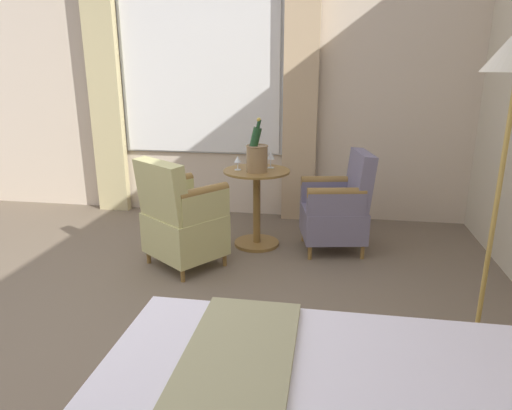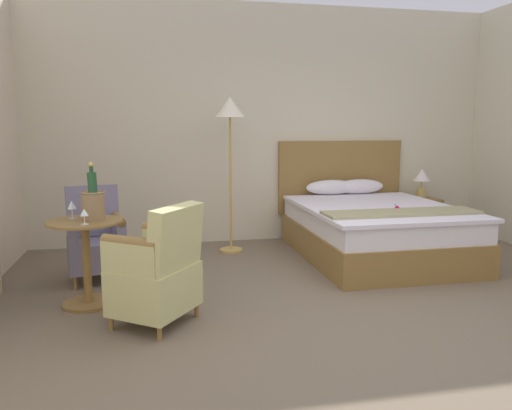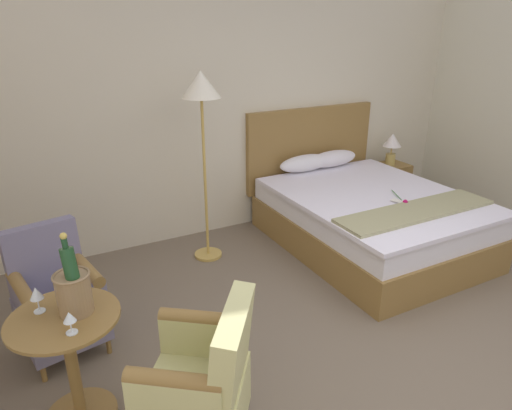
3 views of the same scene
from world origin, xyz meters
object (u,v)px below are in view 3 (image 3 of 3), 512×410
nightstand (387,184)px  wine_glass_near_bucket (36,294)px  bed (364,214)px  armchair_facing_bed (201,389)px  armchair_by_window (57,299)px  champagne_bucket (73,288)px  wine_glass_near_edge (69,318)px  bedside_lamp (392,144)px  floor_lamp_brass (202,101)px  side_table_round (72,363)px

nightstand → wine_glass_near_bucket: bearing=-158.1°
bed → armchair_facing_bed: 2.96m
armchair_by_window → wine_glass_near_bucket: bearing=-99.5°
bed → armchair_facing_bed: bearing=-147.4°
bed → champagne_bucket: size_ratio=4.69×
nightstand → champagne_bucket: bearing=-155.9°
bed → wine_glass_near_edge: 3.33m
nightstand → armchair_facing_bed: 4.29m
nightstand → champagne_bucket: size_ratio=1.10×
bed → armchair_facing_bed: (-2.50, -1.60, 0.07)m
champagne_bucket → bedside_lamp: bearing=24.1°
armchair_facing_bed → wine_glass_near_edge: bearing=146.2°
wine_glass_near_edge → armchair_by_window: size_ratio=0.14×
bedside_lamp → armchair_by_window: 4.31m
bed → floor_lamp_brass: size_ratio=1.23×
nightstand → wine_glass_near_bucket: 4.63m
bedside_lamp → floor_lamp_brass: floor_lamp_brass is taller
wine_glass_near_edge → bed: bearing=21.7°
bed → bedside_lamp: bed is taller
floor_lamp_brass → armchair_facing_bed: bearing=-113.1°
wine_glass_near_bucket → side_table_round: bearing=-46.2°
bed → armchair_by_window: (-3.09, -0.29, 0.06)m
side_table_round → nightstand: bearing=23.8°
wine_glass_near_edge → armchair_facing_bed: 0.79m
armchair_facing_bed → side_table_round: bearing=136.9°
bed → floor_lamp_brass: 2.09m
champagne_bucket → armchair_facing_bed: bearing=-47.7°
bed → champagne_bucket: bearing=-161.0°
nightstand → armchair_by_window: 4.30m
nightstand → armchair_facing_bed: bearing=-146.3°
nightstand → armchair_facing_bed: size_ratio=0.57×
side_table_round → floor_lamp_brass: bearing=46.5°
champagne_bucket → armchair_facing_bed: (0.51, -0.56, -0.47)m
nightstand → champagne_bucket: 4.51m
champagne_bucket → armchair_facing_bed: 0.89m
bedside_lamp → wine_glass_near_bucket: bedside_lamp is taller
bed → armchair_by_window: size_ratio=2.46×
nightstand → bedside_lamp: size_ratio=1.30×
wine_glass_near_edge → bedside_lamp: bearing=25.9°
bedside_lamp → wine_glass_near_edge: bedside_lamp is taller
bedside_lamp → side_table_round: bedside_lamp is taller
wine_glass_near_edge → armchair_by_window: bearing=91.6°
side_table_round → champagne_bucket: size_ratio=1.51×
armchair_by_window → nightstand: bearing=14.5°
side_table_round → armchair_by_window: size_ratio=0.79×
champagne_bucket → armchair_by_window: champagne_bucket is taller
floor_lamp_brass → armchair_facing_bed: (-0.90, -2.12, -1.17)m
floor_lamp_brass → champagne_bucket: 2.21m
bed → armchair_by_window: 3.10m
floor_lamp_brass → bed: bearing=-18.1°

